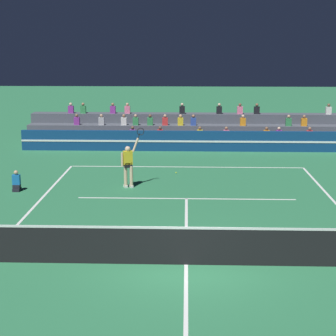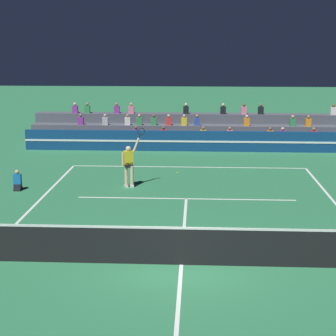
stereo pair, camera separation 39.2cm
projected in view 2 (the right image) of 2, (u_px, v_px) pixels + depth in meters
ground_plane at (181, 265)px, 14.99m from camera, size 120.00×120.00×0.00m
court_lines at (181, 265)px, 14.99m from camera, size 11.10×23.90×0.01m
tennis_net at (181, 246)px, 14.87m from camera, size 12.00×0.10×1.10m
sponsor_banner_wall at (190, 141)px, 30.32m from camera, size 18.00×0.26×1.10m
bleacher_stand at (191, 132)px, 32.77m from camera, size 18.43×2.85×2.28m
ball_kid_courtside at (18, 182)px, 22.37m from camera, size 0.30×0.36×0.84m
tennis_player at (129, 164)px, 22.71m from camera, size 0.97×0.45×2.48m
tennis_ball at (178, 173)px, 25.29m from camera, size 0.07×0.07×0.07m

